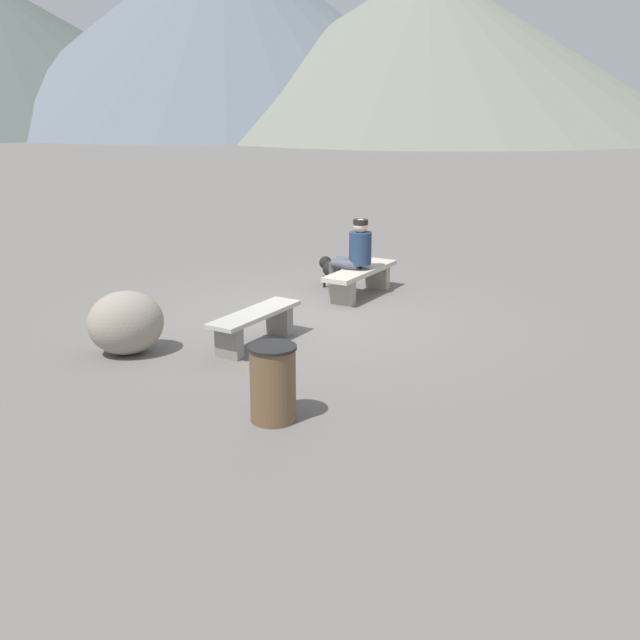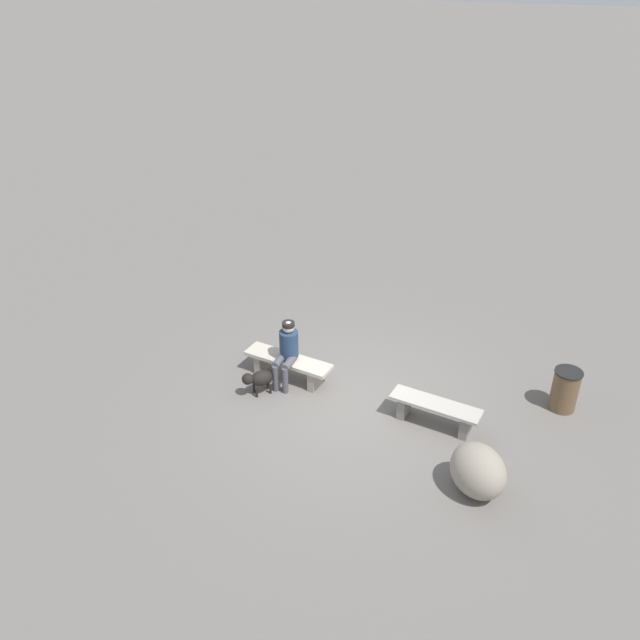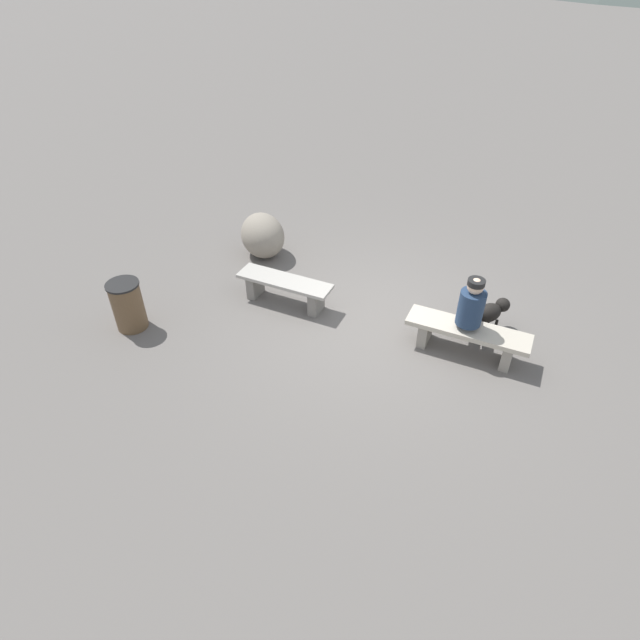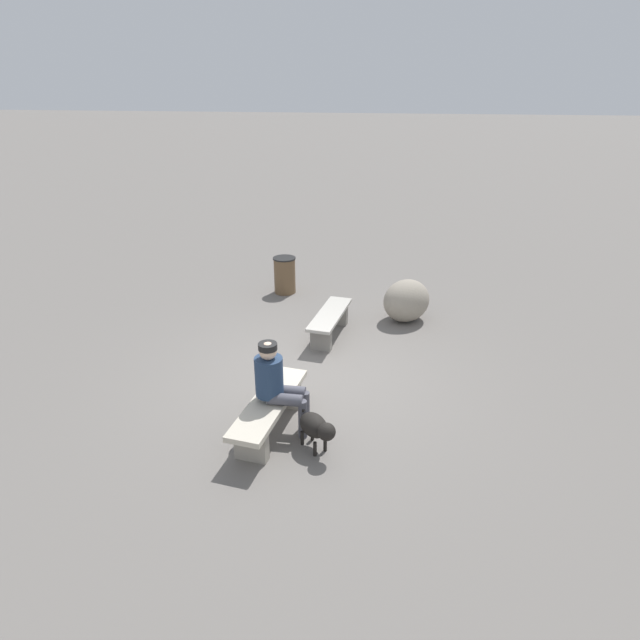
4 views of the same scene
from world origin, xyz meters
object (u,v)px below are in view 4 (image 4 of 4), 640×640
bench_left (330,320)px  trash_bin (285,275)px  seated_person (276,381)px  dog (316,427)px  bench_right (270,409)px  boulder (406,301)px

bench_left → trash_bin: 2.36m
bench_left → trash_bin: trash_bin is taller
seated_person → dog: bearing=58.8°
bench_left → seated_person: bearing=2.2°
bench_right → dog: dog is taller
dog → trash_bin: bearing=151.1°
bench_right → seated_person: (-0.04, 0.09, 0.40)m
bench_right → seated_person: seated_person is taller
bench_left → boulder: (-1.02, 1.22, 0.09)m
seated_person → dog: size_ratio=2.23×
seated_person → boulder: (-3.85, 1.25, -0.32)m
bench_right → dog: (0.24, 0.67, 0.02)m
dog → bench_left: bearing=139.5°
bench_left → boulder: boulder is taller
bench_left → bench_right: (2.87, -0.12, 0.01)m
dog → seated_person: bearing=-166.4°
seated_person → trash_bin: (-4.71, -1.40, -0.33)m
bench_right → seated_person: bearing=114.3°
bench_left → dog: dog is taller
bench_right → dog: size_ratio=3.10×
seated_person → boulder: 4.06m
seated_person → boulder: seated_person is taller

